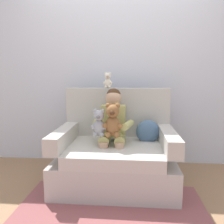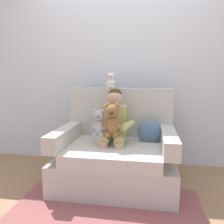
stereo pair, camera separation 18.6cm
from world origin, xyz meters
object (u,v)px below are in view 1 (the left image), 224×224
Objects in this scene: armchair at (116,154)px; plush_grey at (99,123)px; plush_brown at (113,121)px; throw_pillow at (148,132)px; seated_child at (113,123)px; plush_cream_on_backrest at (108,81)px.

armchair is 0.42m from plush_grey.
plush_brown is 1.30× the size of throw_pillow.
seated_child is 2.99× the size of plush_grey.
plush_brown is (0.01, -0.16, 0.05)m from seated_child.
plush_brown is at bearing -85.09° from seated_child.
plush_brown is 0.62m from plush_cream_on_backrest.
seated_child is at bearing 142.40° from armchair.
throw_pillow is (0.37, 0.26, -0.17)m from plush_brown.
plush_cream_on_backrest is at bearing 88.09° from plush_brown.
plush_cream_on_backrest is (-0.10, 0.47, 0.39)m from plush_brown.
armchair reaches higher than plush_brown.
throw_pillow is at bearing -38.72° from plush_cream_on_backrest.
plush_grey is at bearing -140.71° from armchair.
seated_child is 4.42× the size of plush_cream_on_backrest.
armchair is 0.43m from throw_pillow.
seated_child is (-0.03, 0.02, 0.34)m from armchair.
seated_child is at bearing 35.41° from plush_grey.
plush_cream_on_backrest reaches higher than throw_pillow.
seated_child is 3.17× the size of throw_pillow.
throw_pillow is (0.47, -0.21, -0.56)m from plush_cream_on_backrest.
armchair is 0.42m from plush_brown.
plush_grey is at bearing -109.55° from plush_cream_on_backrest.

